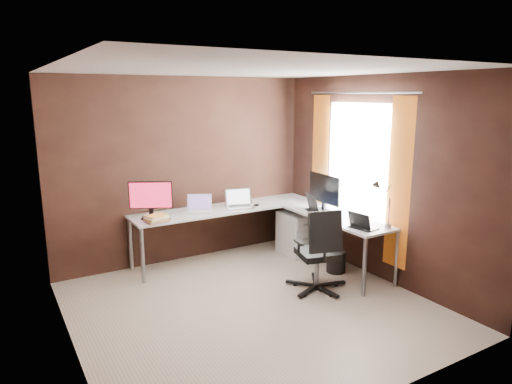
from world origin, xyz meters
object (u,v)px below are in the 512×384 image
desk_lamp (381,199)px  office_chair (318,266)px  laptop_black_big (316,208)px  monitor_right (324,191)px  book_stack (157,219)px  monitor_left (151,198)px  laptop_white (199,208)px  laptop_silver (239,203)px  laptop_black_small (362,225)px  wastebasket (336,261)px  drawer_pedestal (297,233)px

desk_lamp → office_chair: size_ratio=0.56×
laptop_black_big → monitor_right: bearing=-81.8°
book_stack → office_chair: office_chair is taller
monitor_left → book_stack: size_ratio=1.67×
laptop_white → laptop_silver: laptop_silver is taller
laptop_black_small → laptop_silver: bearing=16.3°
monitor_right → book_stack: size_ratio=2.07×
laptop_white → laptop_black_big: bearing=-3.1°
desk_lamp → office_chair: desk_lamp is taller
laptop_white → office_chair: bearing=-31.8°
book_stack → wastebasket: bearing=-25.9°
laptop_black_small → book_stack: 2.47m
drawer_pedestal → office_chair: (-0.54, -1.16, -0.01)m
monitor_right → office_chair: monitor_right is taller
drawer_pedestal → laptop_silver: bearing=160.1°
laptop_black_small → wastebasket: laptop_black_small is taller
drawer_pedestal → laptop_black_big: laptop_black_big is taller
monitor_left → book_stack: 0.30m
book_stack → monitor_right: bearing=-17.4°
laptop_black_big → wastebasket: bearing=-153.4°
laptop_silver → laptop_black_big: (0.74, -0.77, -0.00)m
monitor_left → book_stack: bearing=-64.5°
laptop_black_big → desk_lamp: desk_lamp is taller
laptop_black_big → office_chair: office_chair is taller
laptop_white → laptop_black_big: size_ratio=0.95×
laptop_silver → office_chair: size_ratio=0.43×
monitor_left → laptop_black_small: size_ratio=1.51×
laptop_black_small → book_stack: bearing=44.9°
drawer_pedestal → laptop_white: laptop_white is taller
drawer_pedestal → wastebasket: 0.86m
laptop_white → laptop_silver: (0.58, -0.07, 0.01)m
monitor_left → office_chair: (1.48, -1.52, -0.70)m
laptop_white → desk_lamp: size_ratio=0.72×
monitor_left → monitor_right: size_ratio=0.81×
laptop_white → book_stack: (-0.66, -0.21, -0.01)m
monitor_right → wastebasket: (-0.05, -0.34, -0.87)m
monitor_left → laptop_silver: size_ratio=1.16×
laptop_black_small → office_chair: (-0.48, 0.19, -0.48)m
drawer_pedestal → laptop_black_big: 0.69m
laptop_black_big → desk_lamp: 1.01m
laptop_black_small → desk_lamp: 0.38m
drawer_pedestal → book_stack: size_ratio=2.02×
monitor_left → laptop_white: size_ratio=1.24×
monitor_left → monitor_right: (2.08, -0.86, 0.02)m
laptop_white → monitor_left: bearing=-150.2°
monitor_left → laptop_white: (0.65, 0.00, -0.22)m
monitor_right → laptop_white: bearing=60.3°
monitor_right → laptop_black_big: (-0.11, 0.02, -0.23)m
laptop_black_big → desk_lamp: (0.19, -0.95, 0.30)m
monitor_right → laptop_black_big: size_ratio=1.45×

